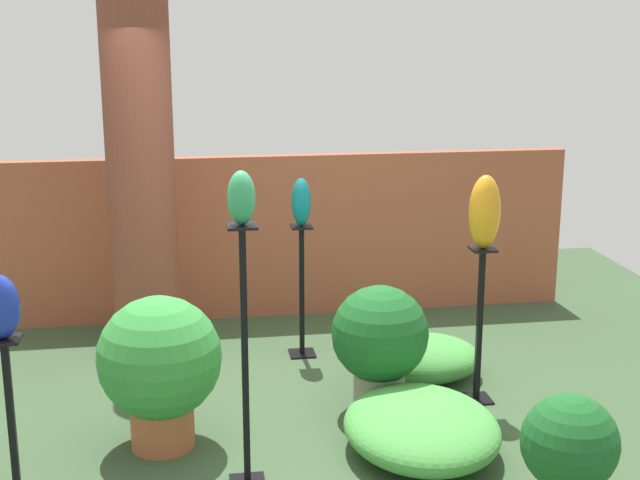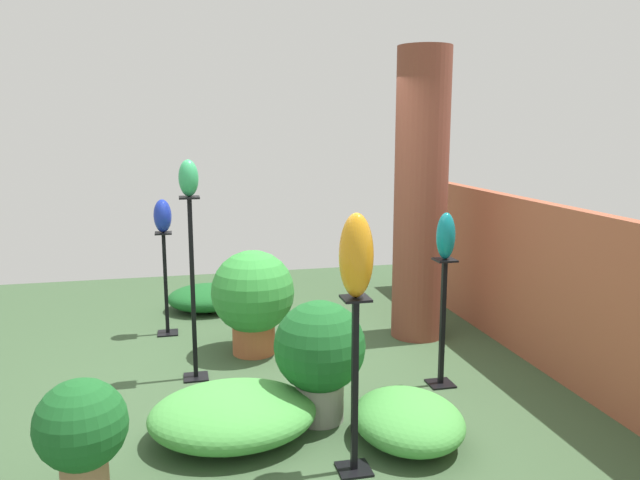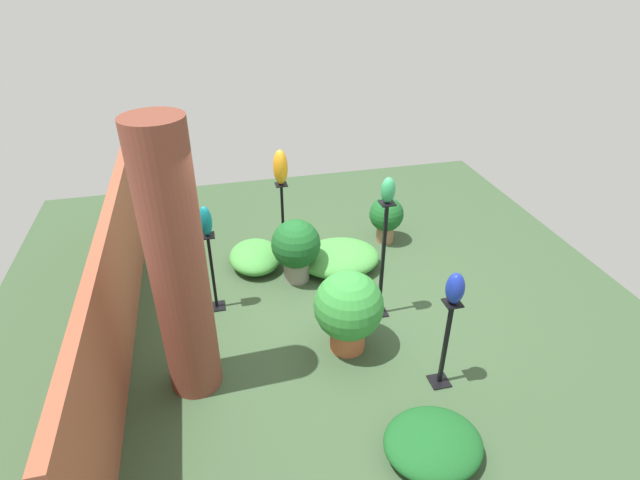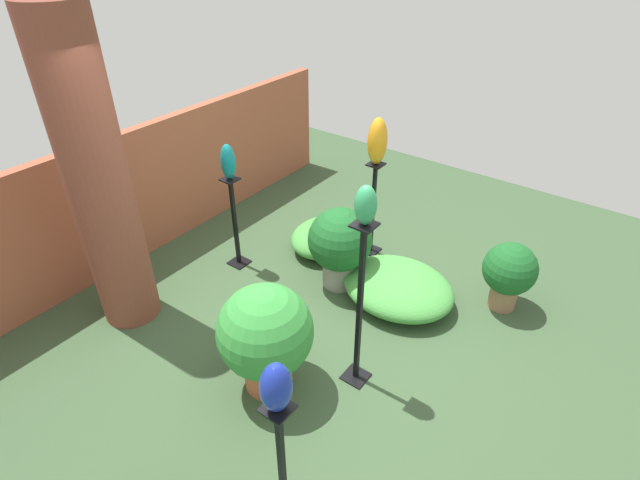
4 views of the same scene
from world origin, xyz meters
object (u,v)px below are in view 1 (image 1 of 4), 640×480
(potted_plant_front_right, at_px, (160,364))
(pedestal_teal, at_px, (302,297))
(brick_pillar, at_px, (141,178))
(art_vase_teal, at_px, (301,202))
(pedestal_jade, at_px, (245,368))
(art_vase_jade, at_px, (241,198))
(potted_plant_back_center, at_px, (569,449))
(pedestal_cobalt, at_px, (13,443))
(potted_plant_mid_right, at_px, (380,340))
(art_vase_amber, at_px, (485,212))
(art_vase_cobalt, at_px, (1,307))
(pedestal_amber, at_px, (479,332))

(potted_plant_front_right, bearing_deg, pedestal_teal, 52.50)
(brick_pillar, relative_size, art_vase_teal, 7.63)
(pedestal_jade, height_order, potted_plant_front_right, pedestal_jade)
(pedestal_teal, xyz_separation_m, pedestal_jade, (-0.58, -1.92, 0.23))
(art_vase_jade, bearing_deg, potted_plant_back_center, -22.12)
(pedestal_cobalt, xyz_separation_m, potted_plant_mid_right, (2.15, 1.07, 0.03))
(art_vase_amber, xyz_separation_m, art_vase_cobalt, (-2.85, -1.12, -0.13))
(pedestal_cobalt, distance_m, art_vase_cobalt, 0.73)
(pedestal_jade, bearing_deg, art_vase_jade, 0.00)
(potted_plant_back_center, bearing_deg, art_vase_amber, 88.48)
(pedestal_teal, bearing_deg, potted_plant_front_right, -127.50)
(potted_plant_mid_right, height_order, potted_plant_front_right, potted_plant_front_right)
(pedestal_cobalt, xyz_separation_m, potted_plant_back_center, (2.81, -0.42, -0.05))
(brick_pillar, height_order, pedestal_jade, brick_pillar)
(art_vase_amber, bearing_deg, pedestal_jade, -151.82)
(pedestal_amber, bearing_deg, art_vase_cobalt, -158.54)
(pedestal_teal, height_order, potted_plant_front_right, pedestal_teal)
(pedestal_cobalt, bearing_deg, art_vase_teal, 50.41)
(potted_plant_back_center, bearing_deg, potted_plant_front_right, 150.19)
(art_vase_amber, relative_size, art_vase_teal, 1.35)
(pedestal_cobalt, height_order, pedestal_teal, pedestal_teal)
(art_vase_amber, distance_m, art_vase_teal, 1.49)
(art_vase_jade, xyz_separation_m, potted_plant_mid_right, (0.95, 0.83, -1.15))
(potted_plant_front_right, bearing_deg, pedestal_cobalt, -133.01)
(pedestal_jade, distance_m, art_vase_cobalt, 1.32)
(art_vase_jade, height_order, potted_plant_mid_right, art_vase_jade)
(pedestal_cobalt, height_order, potted_plant_back_center, pedestal_cobalt)
(pedestal_jade, distance_m, art_vase_amber, 1.98)
(pedestal_teal, relative_size, art_vase_amber, 2.11)
(pedestal_teal, relative_size, art_vase_jade, 3.58)
(pedestal_jade, bearing_deg, pedestal_teal, 73.17)
(brick_pillar, xyz_separation_m, art_vase_teal, (1.18, -0.27, -0.17))
(pedestal_jade, distance_m, potted_plant_mid_right, 1.28)
(pedestal_jade, xyz_separation_m, art_vase_cobalt, (-1.20, -0.24, 0.50))
(pedestal_teal, height_order, art_vase_teal, art_vase_teal)
(pedestal_teal, bearing_deg, pedestal_cobalt, -129.59)
(pedestal_cobalt, bearing_deg, pedestal_jade, 11.16)
(potted_plant_back_center, bearing_deg, brick_pillar, 127.92)
(pedestal_teal, bearing_deg, art_vase_teal, 0.00)
(art_vase_teal, bearing_deg, pedestal_jade, -106.83)
(art_vase_amber, relative_size, art_vase_jade, 1.70)
(potted_plant_back_center, bearing_deg, art_vase_teal, 111.80)
(art_vase_cobalt, bearing_deg, art_vase_amber, 21.46)
(pedestal_cobalt, xyz_separation_m, potted_plant_front_right, (0.73, 0.78, 0.07))
(brick_pillar, relative_size, pedestal_jade, 1.84)
(potted_plant_front_right, bearing_deg, potted_plant_mid_right, 11.55)
(brick_pillar, relative_size, art_vase_jade, 9.61)
(art_vase_cobalt, xyz_separation_m, potted_plant_mid_right, (2.15, 1.07, -0.70))
(potted_plant_mid_right, bearing_deg, brick_pillar, 138.91)
(brick_pillar, relative_size, potted_plant_back_center, 3.94)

